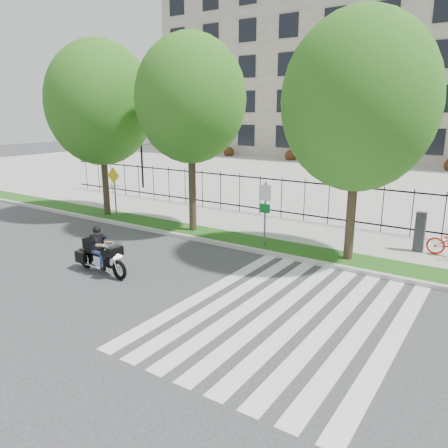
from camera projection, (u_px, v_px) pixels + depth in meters
The scene contains 15 objects.
ground at pixel (153, 277), 14.14m from camera, with size 120.00×120.00×0.00m, color #313134.
curb at pixel (223, 244), 17.42m from camera, with size 60.00×0.20×0.15m, color #B8B5AD.
grass_verge at pixel (235, 239), 18.11m from camera, with size 60.00×1.50×0.15m, color #1B4F13.
sidewalk at pixel (264, 226), 20.12m from camera, with size 60.00×3.50×0.15m, color #ABA8A0.
plaza at pixel (371, 179), 34.24m from camera, with size 80.00×34.00×0.10m, color #ABA8A0.
crosswalk_stripes at pixel (288, 315), 11.54m from camera, with size 5.70×8.00×0.01m, color silver, non-canonical shape.
iron_fence at pixel (281, 197), 21.26m from camera, with size 30.00×0.06×2.00m, color black, non-canonical shape.
office_building at pixel (431, 67), 47.78m from camera, with size 60.00×21.90×20.15m.
lamp_post_left at pixel (141, 142), 29.46m from camera, with size 1.06×0.70×4.25m.
street_tree_0 at pixel (100, 103), 20.86m from camera, with size 5.13×5.13×8.40m.
street_tree_1 at pixel (191, 99), 17.87m from camera, with size 4.57×4.57×8.19m.
street_tree_2 at pixel (359, 102), 14.18m from camera, with size 5.10×5.10×8.30m.
sign_pole_regulatory at pixel (265, 206), 16.54m from camera, with size 0.50×0.09×2.50m.
sign_pole_warning at pixel (114, 186), 20.97m from camera, with size 0.78×0.09×2.49m.
motorcycle_rider at pixel (101, 255), 14.36m from camera, with size 2.48×0.78×1.92m.
Camera 1 is at (9.30, -9.73, 5.22)m, focal length 35.00 mm.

